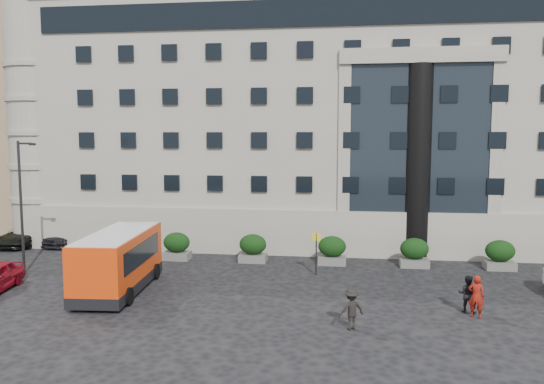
{
  "coord_description": "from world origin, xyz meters",
  "views": [
    {
      "loc": [
        6.85,
        -26.12,
        8.28
      ],
      "look_at": [
        2.88,
        4.63,
        5.0
      ],
      "focal_mm": 35.0,
      "sensor_mm": 36.0,
      "label": 1
    }
  ],
  "objects": [
    {
      "name": "ground",
      "position": [
        0.0,
        0.0,
        0.0
      ],
      "size": [
        120.0,
        120.0,
        0.0
      ],
      "primitive_type": "plane",
      "color": "black",
      "rests_on": "ground"
    },
    {
      "name": "civic_building",
      "position": [
        6.0,
        22.0,
        9.0
      ],
      "size": [
        44.0,
        24.0,
        18.0
      ],
      "primitive_type": "cube",
      "color": "gray",
      "rests_on": "ground"
    },
    {
      "name": "entrance_column",
      "position": [
        12.0,
        10.3,
        6.5
      ],
      "size": [
        1.8,
        1.8,
        13.0
      ],
      "primitive_type": "cylinder",
      "color": "black",
      "rests_on": "ground"
    },
    {
      "name": "apartment_near",
      "position": [
        -24.0,
        20.0,
        10.0
      ],
      "size": [
        14.0,
        14.0,
        20.0
      ],
      "primitive_type": "cube",
      "color": "#907854",
      "rests_on": "ground"
    },
    {
      "name": "apartment_far",
      "position": [
        -27.0,
        38.0,
        11.0
      ],
      "size": [
        13.0,
        13.0,
        22.0
      ],
      "primitive_type": "cube",
      "color": "brown",
      "rests_on": "ground"
    },
    {
      "name": "hedge_a",
      "position": [
        -4.0,
        7.8,
        0.93
      ],
      "size": [
        1.8,
        1.26,
        1.84
      ],
      "color": "#5E5E5B",
      "rests_on": "ground"
    },
    {
      "name": "hedge_b",
      "position": [
        1.2,
        7.8,
        0.93
      ],
      "size": [
        1.8,
        1.26,
        1.84
      ],
      "color": "#5E5E5B",
      "rests_on": "ground"
    },
    {
      "name": "hedge_c",
      "position": [
        6.4,
        7.8,
        0.93
      ],
      "size": [
        1.8,
        1.26,
        1.84
      ],
      "color": "#5E5E5B",
      "rests_on": "ground"
    },
    {
      "name": "hedge_d",
      "position": [
        11.6,
        7.8,
        0.93
      ],
      "size": [
        1.8,
        1.26,
        1.84
      ],
      "color": "#5E5E5B",
      "rests_on": "ground"
    },
    {
      "name": "hedge_e",
      "position": [
        16.8,
        7.8,
        0.93
      ],
      "size": [
        1.8,
        1.26,
        1.84
      ],
      "color": "#5E5E5B",
      "rests_on": "ground"
    },
    {
      "name": "street_lamp",
      "position": [
        -11.94,
        3.0,
        4.37
      ],
      "size": [
        1.16,
        0.18,
        8.0
      ],
      "color": "#262628",
      "rests_on": "ground"
    },
    {
      "name": "bus_stop_sign",
      "position": [
        5.5,
        5.0,
        1.73
      ],
      "size": [
        0.5,
        0.08,
        2.52
      ],
      "color": "#262628",
      "rests_on": "ground"
    },
    {
      "name": "minibus",
      "position": [
        -4.84,
        0.36,
        1.75
      ],
      "size": [
        3.26,
        7.76,
        3.17
      ],
      "rotation": [
        0.0,
        0.0,
        0.07
      ],
      "color": "red",
      "rests_on": "ground"
    },
    {
      "name": "red_truck",
      "position": [
        -13.41,
        13.78,
        1.6
      ],
      "size": [
        3.37,
        6.1,
        3.13
      ],
      "rotation": [
        0.0,
        0.0,
        0.14
      ],
      "color": "maroon",
      "rests_on": "ground"
    },
    {
      "name": "parked_car_c",
      "position": [
        -13.59,
        11.88,
        0.78
      ],
      "size": [
        3.08,
        5.7,
        1.57
      ],
      "primitive_type": "imported",
      "rotation": [
        0.0,
        0.0,
        -0.17
      ],
      "color": "black",
      "rests_on": "ground"
    },
    {
      "name": "parked_car_d",
      "position": [
        -17.0,
        10.82,
        0.73
      ],
      "size": [
        3.08,
        5.55,
        1.47
      ],
      "primitive_type": "imported",
      "rotation": [
        0.0,
        0.0,
        0.12
      ],
      "color": "black",
      "rests_on": "ground"
    },
    {
      "name": "pedestrian_a",
      "position": [
        13.11,
        -1.55,
        0.99
      ],
      "size": [
        0.85,
        0.73,
        1.98
      ],
      "primitive_type": "imported",
      "rotation": [
        0.0,
        0.0,
        2.72
      ],
      "color": "maroon",
      "rests_on": "ground"
    },
    {
      "name": "pedestrian_b",
      "position": [
        12.88,
        -0.88,
        0.89
      ],
      "size": [
        1.04,
        0.92,
        1.77
      ],
      "primitive_type": "imported",
      "rotation": [
        0.0,
        0.0,
        2.8
      ],
      "color": "black",
      "rests_on": "ground"
    },
    {
      "name": "pedestrian_c",
      "position": [
        7.41,
        -3.83,
        0.9
      ],
      "size": [
        1.33,
        1.11,
        1.79
      ],
      "primitive_type": "imported",
      "rotation": [
        0.0,
        0.0,
        3.6
      ],
      "color": "black",
      "rests_on": "ground"
    }
  ]
}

